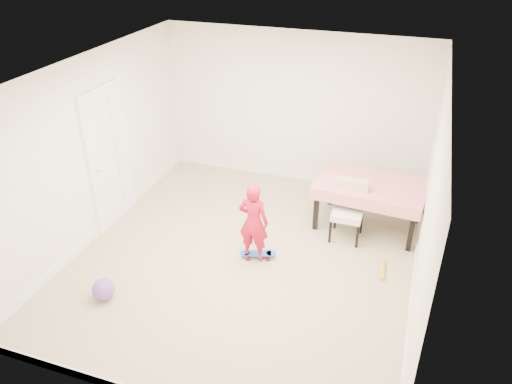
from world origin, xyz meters
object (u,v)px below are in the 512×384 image
(child, at_px, (253,224))
(balloon, at_px, (104,290))
(skateboard, at_px, (258,255))
(dining_table, at_px, (369,205))
(dining_chair, at_px, (348,212))

(child, bearing_deg, balloon, 43.29)
(skateboard, bearing_deg, dining_table, 27.30)
(child, bearing_deg, dining_table, -134.63)
(dining_table, height_order, skateboard, dining_table)
(balloon, bearing_deg, child, 42.93)
(dining_table, distance_m, child, 1.92)
(child, relative_size, balloon, 4.03)
(dining_table, height_order, child, child)
(dining_chair, xyz_separation_m, balloon, (-2.58, -2.29, -0.30))
(dining_table, relative_size, balloon, 5.59)
(balloon, bearing_deg, skateboard, 42.85)
(dining_chair, distance_m, child, 1.45)
(dining_chair, bearing_deg, balloon, -138.32)
(skateboard, bearing_deg, balloon, -155.01)
(dining_table, bearing_deg, dining_chair, -115.22)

